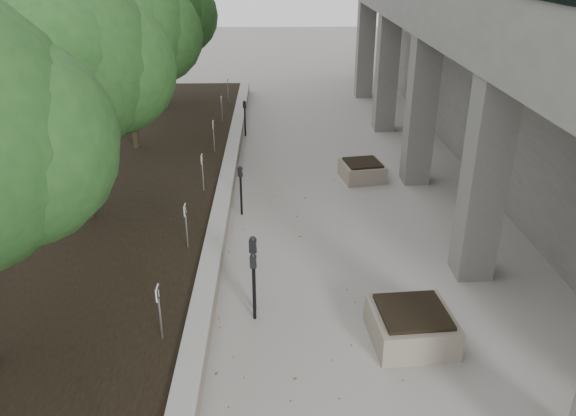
{
  "coord_description": "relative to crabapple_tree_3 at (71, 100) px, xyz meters",
  "views": [
    {
      "loc": [
        -0.55,
        -3.85,
        6.04
      ],
      "look_at": [
        -0.28,
        6.61,
        1.21
      ],
      "focal_mm": 35.45,
      "sensor_mm": 36.0,
      "label": 1
    }
  ],
  "objects": [
    {
      "name": "retaining_wall",
      "position": [
        2.97,
        1.0,
        -2.87
      ],
      "size": [
        0.39,
        26.0,
        0.5
      ],
      "primitive_type": null,
      "color": "gray",
      "rests_on": "ground"
    },
    {
      "name": "planting_bed",
      "position": [
        -0.7,
        1.0,
        -2.92
      ],
      "size": [
        7.0,
        26.0,
        0.4
      ],
      "primitive_type": "cube",
      "color": "black",
      "rests_on": "ground"
    },
    {
      "name": "crabapple_tree_3",
      "position": [
        0.0,
        0.0,
        0.0
      ],
      "size": [
        4.6,
        4.0,
        5.44
      ],
      "primitive_type": null,
      "color": "#1F4A1C",
      "rests_on": "planting_bed"
    },
    {
      "name": "crabapple_tree_4",
      "position": [
        0.0,
        5.0,
        0.0
      ],
      "size": [
        4.6,
        4.0,
        5.44
      ],
      "primitive_type": null,
      "color": "#1F4A1C",
      "rests_on": "planting_bed"
    },
    {
      "name": "crabapple_tree_5",
      "position": [
        0.0,
        10.0,
        0.0
      ],
      "size": [
        4.6,
        4.0,
        5.44
      ],
      "primitive_type": null,
      "color": "#1F4A1C",
      "rests_on": "planting_bed"
    },
    {
      "name": "parking_sign_3",
      "position": [
        2.45,
        -4.5,
        -2.24
      ],
      "size": [
        0.04,
        0.22,
        0.96
      ],
      "primitive_type": null,
      "color": "black",
      "rests_on": "planting_bed"
    },
    {
      "name": "parking_sign_4",
      "position": [
        2.45,
        -1.5,
        -2.24
      ],
      "size": [
        0.04,
        0.22,
        0.96
      ],
      "primitive_type": null,
      "color": "black",
      "rests_on": "planting_bed"
    },
    {
      "name": "parking_sign_5",
      "position": [
        2.45,
        1.5,
        -2.24
      ],
      "size": [
        0.04,
        0.22,
        0.96
      ],
      "primitive_type": null,
      "color": "black",
      "rests_on": "planting_bed"
    },
    {
      "name": "parking_sign_6",
      "position": [
        2.45,
        4.5,
        -2.24
      ],
      "size": [
        0.04,
        0.22,
        0.96
      ],
      "primitive_type": null,
      "color": "black",
      "rests_on": "planting_bed"
    },
    {
      "name": "parking_sign_7",
      "position": [
        2.45,
        7.5,
        -2.24
      ],
      "size": [
        0.04,
        0.22,
        0.96
      ],
      "primitive_type": null,
      "color": "black",
      "rests_on": "planting_bed"
    },
    {
      "name": "parking_sign_8",
      "position": [
        2.45,
        10.5,
        -2.24
      ],
      "size": [
        0.04,
        0.22,
        0.96
      ],
      "primitive_type": null,
      "color": "black",
      "rests_on": "planting_bed"
    },
    {
      "name": "parking_meter_2",
      "position": [
        3.86,
        -3.16,
        -2.37
      ],
      "size": [
        0.16,
        0.12,
        1.5
      ],
      "primitive_type": null,
      "rotation": [
        0.0,
        0.0,
        -0.13
      ],
      "color": "black",
      "rests_on": "ground"
    },
    {
      "name": "parking_meter_3",
      "position": [
        3.87,
        -3.45,
        -2.45
      ],
      "size": [
        0.14,
        0.1,
        1.33
      ],
      "primitive_type": null,
      "rotation": [
        0.0,
        0.0,
        -0.06
      ],
      "color": "black",
      "rests_on": "ground"
    },
    {
      "name": "parking_meter_4",
      "position": [
        3.43,
        0.9,
        -2.48
      ],
      "size": [
        0.15,
        0.12,
        1.28
      ],
      "primitive_type": null,
      "rotation": [
        0.0,
        0.0,
        -0.31
      ],
      "color": "black",
      "rests_on": "ground"
    },
    {
      "name": "parking_meter_5",
      "position": [
        3.25,
        7.32,
        -2.49
      ],
      "size": [
        0.13,
        0.1,
        1.26
      ],
      "primitive_type": null,
      "rotation": [
        0.0,
        0.0,
        -0.12
      ],
      "color": "black",
      "rests_on": "ground"
    },
    {
      "name": "planter_front",
      "position": [
        6.5,
        -4.13,
        -2.82
      ],
      "size": [
        1.4,
        1.4,
        0.61
      ],
      "primitive_type": null,
      "rotation": [
        0.0,
        0.0,
        0.08
      ],
      "color": "gray",
      "rests_on": "ground"
    },
    {
      "name": "planter_back",
      "position": [
        6.75,
        3.18,
        -2.86
      ],
      "size": [
        1.3,
        1.3,
        0.53
      ],
      "primitive_type": null,
      "rotation": [
        0.0,
        0.0,
        0.17
      ],
      "color": "gray",
      "rests_on": "ground"
    },
    {
      "name": "berry_scatter",
      "position": [
        4.7,
        -3.0,
        -3.11
      ],
      "size": [
        3.3,
        14.1,
        0.02
      ],
      "primitive_type": null,
      "color": "#99270B",
      "rests_on": "ground"
    }
  ]
}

